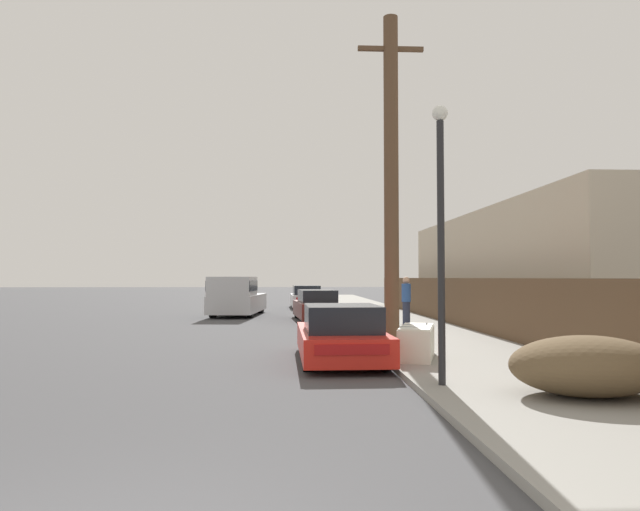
% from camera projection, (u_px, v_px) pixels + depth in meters
% --- Properties ---
extents(sidewalk_curb, '(4.20, 63.00, 0.12)m').
position_uv_depth(sidewalk_curb, '(379.00, 316.00, 27.14)').
color(sidewalk_curb, gray).
rests_on(sidewalk_curb, ground).
extents(discarded_fridge, '(1.17, 1.96, 0.72)m').
position_uv_depth(discarded_fridge, '(417.00, 342.00, 12.40)').
color(discarded_fridge, silver).
rests_on(discarded_fridge, sidewalk_curb).
extents(parked_sports_car_red, '(1.89, 4.40, 1.28)m').
position_uv_depth(parked_sports_car_red, '(341.00, 336.00, 12.69)').
color(parked_sports_car_red, red).
rests_on(parked_sports_car_red, ground).
extents(car_parked_mid, '(2.07, 4.78, 1.34)m').
position_uv_depth(car_parked_mid, '(317.00, 306.00, 25.03)').
color(car_parked_mid, '#5B1E19').
rests_on(car_parked_mid, ground).
extents(car_parked_far, '(2.00, 4.73, 1.39)m').
position_uv_depth(car_parked_far, '(306.00, 298.00, 35.13)').
color(car_parked_far, silver).
rests_on(car_parked_far, ground).
extents(pickup_truck, '(2.54, 5.79, 1.91)m').
position_uv_depth(pickup_truck, '(236.00, 297.00, 27.65)').
color(pickup_truck, silver).
rests_on(pickup_truck, ground).
extents(utility_pole, '(1.80, 0.40, 8.90)m').
position_uv_depth(utility_pole, '(391.00, 176.00, 15.43)').
color(utility_pole, brown).
rests_on(utility_pole, sidewalk_curb).
extents(street_lamp, '(0.26, 0.26, 4.62)m').
position_uv_depth(street_lamp, '(441.00, 221.00, 9.42)').
color(street_lamp, '#232326').
rests_on(street_lamp, sidewalk_curb).
extents(brush_pile, '(2.31, 1.72, 0.89)m').
position_uv_depth(brush_pile, '(587.00, 366.00, 8.45)').
color(brush_pile, brown).
rests_on(brush_pile, sidewalk_curb).
extents(wooden_fence, '(0.08, 34.41, 1.74)m').
position_uv_depth(wooden_fence, '(463.00, 302.00, 20.28)').
color(wooden_fence, brown).
rests_on(wooden_fence, sidewalk_curb).
extents(building_right_house, '(6.00, 18.96, 4.54)m').
position_uv_depth(building_right_house, '(541.00, 268.00, 23.50)').
color(building_right_house, beige).
rests_on(building_right_house, ground).
extents(pedestrian, '(0.34, 0.34, 1.79)m').
position_uv_depth(pedestrian, '(406.00, 300.00, 21.21)').
color(pedestrian, '#282D42').
rests_on(pedestrian, sidewalk_curb).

